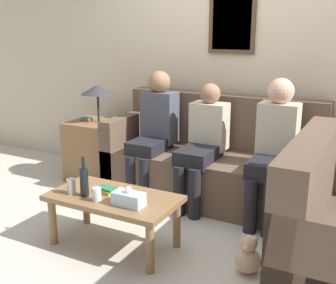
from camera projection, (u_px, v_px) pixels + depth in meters
name	position (u px, v px, depth m)	size (l,w,h in m)	color
ground_plane	(191.00, 216.00, 3.82)	(16.00, 16.00, 0.00)	beige
wall_back	(232.00, 63.00, 4.29)	(9.00, 0.08, 2.60)	beige
couch_main	(213.00, 164.00, 4.16)	(2.05, 0.84, 1.01)	brown
coffee_table	(114.00, 203.00, 3.22)	(1.00, 0.53, 0.42)	olive
side_table_with_lamp	(96.00, 146.00, 4.68)	(0.52, 0.52, 1.07)	olive
wine_bottle	(84.00, 181.00, 3.18)	(0.07, 0.07, 0.31)	black
drinking_glass	(97.00, 194.00, 3.10)	(0.07, 0.07, 0.10)	silver
book_stack	(107.00, 190.00, 3.26)	(0.17, 0.11, 0.05)	gold
soda_can	(71.00, 186.00, 3.23)	(0.07, 0.07, 0.12)	#BCBCC1
tissue_box	(129.00, 199.00, 3.02)	(0.23, 0.12, 0.15)	silver
person_left	(154.00, 128.00, 4.21)	(0.34, 0.61, 1.24)	black
person_middle	(203.00, 140.00, 3.95)	(0.34, 0.66, 1.15)	black
person_right	(274.00, 145.00, 3.60)	(0.34, 0.63, 1.24)	black
teddy_bear	(248.00, 256.00, 2.92)	(0.18, 0.18, 0.29)	tan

